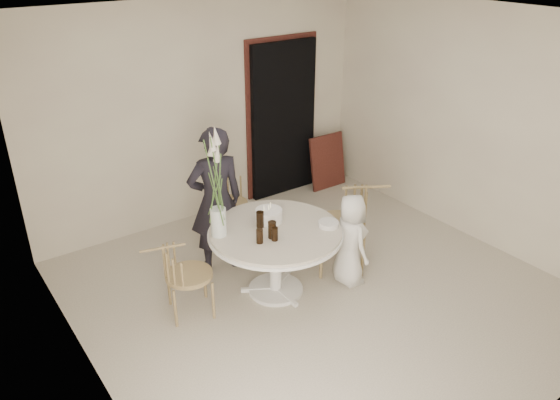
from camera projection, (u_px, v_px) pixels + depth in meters
ground at (317, 291)px, 5.64m from camera, size 4.50×4.50×0.00m
room_shell at (323, 143)px, 4.93m from camera, size 4.50×4.50×4.50m
doorway at (283, 120)px, 7.38m from camera, size 1.00×0.10×2.10m
door_trim at (281, 115)px, 7.38m from camera, size 1.12×0.03×2.22m
table at (276, 239)px, 5.37m from camera, size 1.33×1.33×0.73m
picture_frame at (327, 161)px, 7.82m from camera, size 0.58×0.17×0.77m
chair_far at (224, 194)px, 6.47m from camera, size 0.52×0.55×0.84m
chair_right at (352, 215)px, 5.81m from camera, size 0.72×0.71×0.97m
chair_left at (177, 270)px, 5.08m from camera, size 0.54×0.51×0.78m
girl at (216, 201)px, 5.70m from camera, size 0.66×0.50×1.62m
boy at (351, 240)px, 5.59m from camera, size 0.40×0.54×1.00m
birthday_cake at (269, 215)px, 5.44m from camera, size 0.27×0.27×0.18m
cola_tumbler_a at (272, 230)px, 5.13m from camera, size 0.08×0.08×0.17m
cola_tumbler_b at (275, 234)px, 5.10m from camera, size 0.08×0.08×0.13m
cola_tumbler_c at (260, 236)px, 5.05m from camera, size 0.08×0.08×0.14m
cola_tumbler_d at (260, 219)px, 5.33m from camera, size 0.09×0.09×0.16m
plate_stack at (328, 224)px, 5.36m from camera, size 0.23×0.23×0.05m
flower_vase at (217, 195)px, 5.03m from camera, size 0.15×0.15×1.11m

